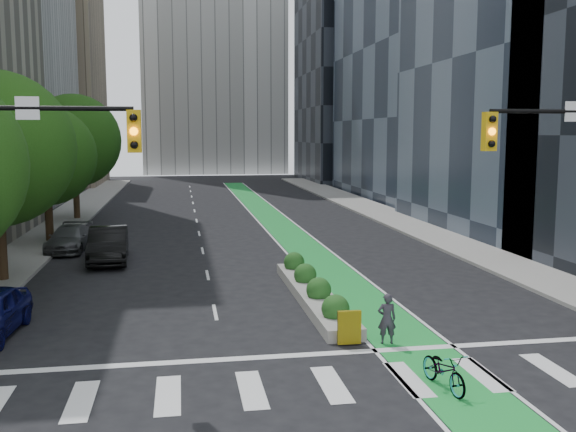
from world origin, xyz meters
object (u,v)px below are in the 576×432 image
object	(u,v)px
bicycle	(444,370)
parked_car_left_far	(69,238)
cyclist	(387,319)
median_planter	(313,290)
parked_car_left_mid	(108,245)

from	to	relation	value
bicycle	parked_car_left_far	xyz separation A→B (m)	(-12.11, 20.88, 0.18)
bicycle	cyclist	distance (m)	3.50
bicycle	cyclist	bearing A→B (deg)	85.76
median_planter	parked_car_left_mid	xyz separation A→B (m)	(-8.30, 8.72, 0.47)
median_planter	parked_car_left_mid	bearing A→B (deg)	133.60
median_planter	parked_car_left_mid	size ratio (longest dim) A/B	2.00
bicycle	cyclist	world-z (taller)	cyclist
cyclist	parked_car_left_mid	bearing A→B (deg)	-49.83
cyclist	parked_car_left_far	xyz separation A→B (m)	(-11.80, 17.40, -0.10)
parked_car_left_far	bicycle	bearing A→B (deg)	-56.32
parked_car_left_mid	cyclist	bearing A→B (deg)	-59.42
cyclist	parked_car_left_far	world-z (taller)	cyclist
median_planter	bicycle	distance (m)	8.87
bicycle	parked_car_left_mid	distance (m)	20.00
bicycle	parked_car_left_mid	bearing A→B (deg)	109.87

